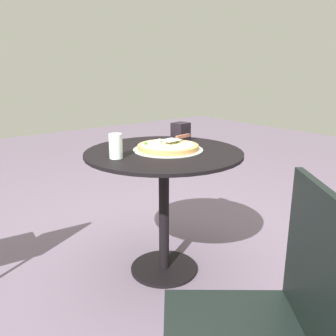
{
  "coord_description": "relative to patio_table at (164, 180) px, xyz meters",
  "views": [
    {
      "loc": [
        1.18,
        1.54,
        1.21
      ],
      "look_at": [
        -0.04,
        -0.01,
        0.64
      ],
      "focal_mm": 38.23,
      "sensor_mm": 36.0,
      "label": 1
    }
  ],
  "objects": [
    {
      "name": "ground_plane",
      "position": [
        0.0,
        0.0,
        -0.58
      ],
      "size": [
        10.0,
        10.0,
        0.0
      ],
      "primitive_type": "plane",
      "color": "slate"
    },
    {
      "name": "patio_table",
      "position": [
        0.0,
        0.0,
        0.0
      ],
      "size": [
        0.89,
        0.89,
        0.75
      ],
      "color": "black",
      "rests_on": "ground"
    },
    {
      "name": "pizza_on_tray",
      "position": [
        -0.04,
        -0.01,
        0.18
      ],
      "size": [
        0.4,
        0.4,
        0.05
      ],
      "color": "silver",
      "rests_on": "patio_table"
    },
    {
      "name": "pizza_server",
      "position": [
        -0.12,
        -0.03,
        0.22
      ],
      "size": [
        0.21,
        0.09,
        0.02
      ],
      "color": "silver",
      "rests_on": "pizza_on_tray"
    },
    {
      "name": "drinking_cup",
      "position": [
        0.29,
        -0.03,
        0.23
      ],
      "size": [
        0.07,
        0.07,
        0.13
      ],
      "primitive_type": "cylinder",
      "color": "white",
      "rests_on": "patio_table"
    },
    {
      "name": "napkin_dispenser",
      "position": [
        -0.25,
        -0.15,
        0.23
      ],
      "size": [
        0.11,
        0.1,
        0.12
      ],
      "primitive_type": "cube",
      "rotation": [
        0.0,
        0.0,
        3.3
      ],
      "color": "black",
      "rests_on": "patio_table"
    },
    {
      "name": "patio_chair_far",
      "position": [
        0.42,
        1.04,
        -0.07
      ],
      "size": [
        0.62,
        0.62,
        0.9
      ],
      "color": "black",
      "rests_on": "ground"
    }
  ]
}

